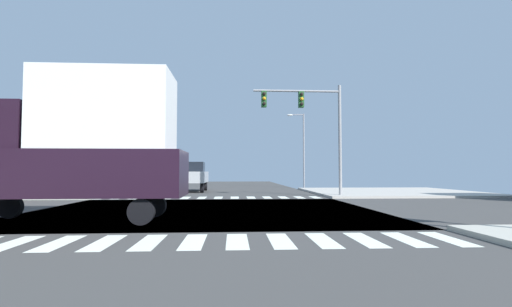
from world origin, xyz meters
TOP-DOWN VIEW (x-y plane):
  - ground at (0.00, 0.00)m, footprint 90.00×90.00m
  - sidewalk_corner_ne at (13.00, 12.00)m, footprint 12.00×12.00m
  - sidewalk_corner_nw at (-13.00, 12.00)m, footprint 12.00×12.00m
  - crosswalk_near at (-0.25, -7.30)m, footprint 13.50×2.00m
  - crosswalk_far at (-0.25, 7.30)m, footprint 13.50×2.00m
  - traffic_signal_mast at (5.86, 7.50)m, footprint 5.61×0.55m
  - street_lamp at (7.92, 21.23)m, footprint 1.78×0.32m
  - sedan_farside_1 at (-5.00, 11.35)m, footprint 1.80×4.30m
  - pickup_trailing_1 at (-2.00, 14.41)m, footprint 2.00×5.10m
  - box_truck_middle_3 at (-3.83, -3.50)m, footprint 7.20×2.40m

SIDE VIEW (x-z plane):
  - ground at x=0.00m, z-range -0.05..0.00m
  - crosswalk_near at x=-0.25m, z-range 0.00..0.01m
  - crosswalk_far at x=-0.25m, z-range 0.00..0.01m
  - sidewalk_corner_ne at x=13.00m, z-range 0.00..0.14m
  - sidewalk_corner_nw at x=-13.00m, z-range 0.00..0.14m
  - sedan_farside_1 at x=-5.00m, z-range 0.18..2.06m
  - pickup_trailing_1 at x=-2.00m, z-range 0.12..2.47m
  - box_truck_middle_3 at x=-3.83m, z-range 0.14..4.99m
  - street_lamp at x=7.92m, z-range 0.77..8.16m
  - traffic_signal_mast at x=5.86m, z-range 1.65..8.77m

